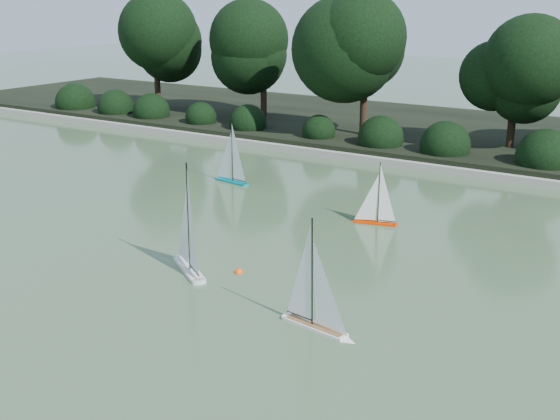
% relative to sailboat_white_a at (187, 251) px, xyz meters
% --- Properties ---
extents(ground, '(80.00, 80.00, 0.00)m').
position_rel_sailboat_white_a_xyz_m(ground, '(1.09, -0.87, -0.29)').
color(ground, '#3A5633').
rests_on(ground, ground).
extents(pond_coping, '(40.00, 0.35, 0.18)m').
position_rel_sailboat_white_a_xyz_m(pond_coping, '(1.09, 8.13, -0.20)').
color(pond_coping, gray).
rests_on(pond_coping, ground).
extents(far_bank, '(40.00, 8.00, 0.30)m').
position_rel_sailboat_white_a_xyz_m(far_bank, '(1.09, 12.13, -0.14)').
color(far_bank, black).
rests_on(far_bank, ground).
extents(tree_line, '(26.31, 3.93, 4.39)m').
position_rel_sailboat_white_a_xyz_m(tree_line, '(2.32, 10.56, 2.35)').
color(tree_line, black).
rests_on(tree_line, ground).
extents(shrub_hedge, '(29.10, 1.10, 1.10)m').
position_rel_sailboat_white_a_xyz_m(shrub_hedge, '(1.09, 9.03, 0.16)').
color(shrub_hedge, black).
rests_on(shrub_hedge, ground).
extents(sailboat_white_a, '(1.21, 0.90, 1.85)m').
position_rel_sailboat_white_a_xyz_m(sailboat_white_a, '(0.00, 0.00, 0.00)').
color(sailboat_white_a, silver).
rests_on(sailboat_white_a, ground).
extents(sailboat_white_b, '(1.17, 0.34, 1.59)m').
position_rel_sailboat_white_a_xyz_m(sailboat_white_b, '(2.80, -0.72, -0.04)').
color(sailboat_white_b, white).
rests_on(sailboat_white_b, ground).
extents(sailboat_orange, '(0.92, 0.36, 1.26)m').
position_rel_sailboat_white_a_xyz_m(sailboat_orange, '(1.46, 3.61, -0.09)').
color(sailboat_orange, '#E93100').
rests_on(sailboat_orange, ground).
extents(sailboat_teal, '(1.12, 0.36, 1.53)m').
position_rel_sailboat_white_a_xyz_m(sailboat_teal, '(-2.63, 4.63, -0.05)').
color(sailboat_teal, '#037581').
rests_on(sailboat_teal, ground).
extents(race_buoy, '(0.14, 0.14, 0.14)m').
position_rel_sailboat_white_a_xyz_m(race_buoy, '(0.78, 0.30, -0.29)').
color(race_buoy, '#FF510D').
rests_on(race_buoy, ground).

